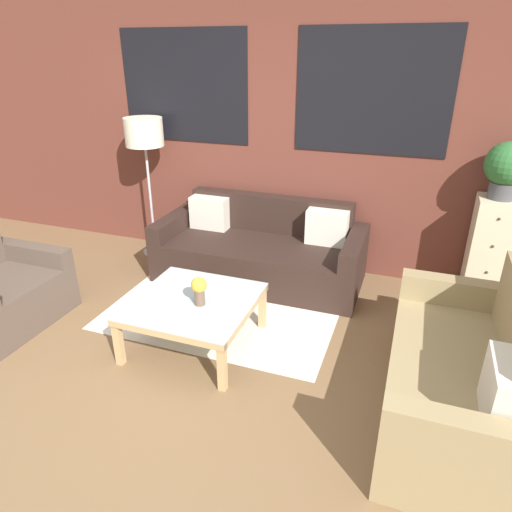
# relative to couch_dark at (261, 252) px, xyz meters

# --- Properties ---
(ground_plane) EXTENTS (16.00, 16.00, 0.00)m
(ground_plane) POSITION_rel_couch_dark_xyz_m (-0.05, -1.95, -0.28)
(ground_plane) COLOR brown
(wall_back_brick) EXTENTS (8.40, 0.09, 2.80)m
(wall_back_brick) POSITION_rel_couch_dark_xyz_m (-0.05, 0.49, 1.13)
(wall_back_brick) COLOR brown
(wall_back_brick) RESTS_ON ground_plane
(rug) EXTENTS (2.01, 1.43, 0.00)m
(rug) POSITION_rel_couch_dark_xyz_m (-0.09, -0.72, -0.28)
(rug) COLOR silver
(rug) RESTS_ON ground_plane
(couch_dark) EXTENTS (2.04, 0.88, 0.78)m
(couch_dark) POSITION_rel_couch_dark_xyz_m (0.00, 0.00, 0.00)
(couch_dark) COLOR black
(couch_dark) RESTS_ON ground_plane
(settee_vintage) EXTENTS (0.80, 1.61, 0.92)m
(settee_vintage) POSITION_rel_couch_dark_xyz_m (1.84, -1.45, 0.03)
(settee_vintage) COLOR #99845B
(settee_vintage) RESTS_ON ground_plane
(coffee_table) EXTENTS (0.91, 0.91, 0.40)m
(coffee_table) POSITION_rel_couch_dark_xyz_m (-0.09, -1.30, 0.07)
(coffee_table) COLOR silver
(coffee_table) RESTS_ON ground_plane
(floor_lamp) EXTENTS (0.40, 0.40, 1.51)m
(floor_lamp) POSITION_rel_couch_dark_xyz_m (-1.35, 0.17, 1.03)
(floor_lamp) COLOR #B2B2B7
(floor_lamp) RESTS_ON ground_plane
(drawer_cabinet) EXTENTS (0.33, 0.36, 0.99)m
(drawer_cabinet) POSITION_rel_couch_dark_xyz_m (2.08, 0.24, 0.22)
(drawer_cabinet) COLOR beige
(drawer_cabinet) RESTS_ON ground_plane
(potted_plant) EXTENTS (0.37, 0.37, 0.48)m
(potted_plant) POSITION_rel_couch_dark_xyz_m (2.08, 0.24, 0.98)
(potted_plant) COLOR #47474C
(potted_plant) RESTS_ON drawer_cabinet
(flower_vase) EXTENTS (0.12, 0.12, 0.23)m
(flower_vase) POSITION_rel_couch_dark_xyz_m (-0.01, -1.34, 0.26)
(flower_vase) COLOR brown
(flower_vase) RESTS_ON coffee_table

